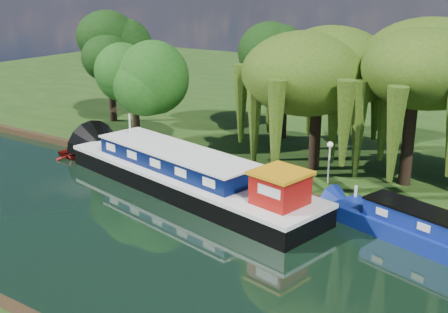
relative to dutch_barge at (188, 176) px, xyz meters
The scene contains 11 objects.
ground 8.50m from the dutch_barge, 42.42° to the right, with size 120.00×120.00×0.00m, color black.
far_bank 28.99m from the dutch_barge, 77.59° to the left, with size 120.00×52.00×0.45m, color #18340E.
dutch_barge is the anchor object (origin of this frame).
red_dinghy 10.26m from the dutch_barge, behind, with size 2.43×3.40×0.70m, color maroon.
willow_left 10.04m from the dutch_barge, 54.39° to the left, with size 7.01×7.01×8.40m.
willow_right 13.99m from the dutch_barge, 34.30° to the left, with size 7.12×7.12×8.67m.
tree_far_left 10.40m from the dutch_barge, 150.70° to the left, with size 4.50×4.50×7.25m.
tree_far_back 18.04m from the dutch_barge, 148.98° to the left, with size 4.90×4.90×8.25m.
tree_far_mid 13.12m from the dutch_barge, 91.18° to the left, with size 4.79×4.79×7.84m.
lamppost 8.40m from the dutch_barge, 35.53° to the left, with size 0.36×0.36×2.56m.
mooring_posts 6.34m from the dutch_barge, 25.28° to the left, with size 19.16×0.16×1.00m.
Camera 1 is at (12.77, -18.86, 11.99)m, focal length 45.00 mm.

